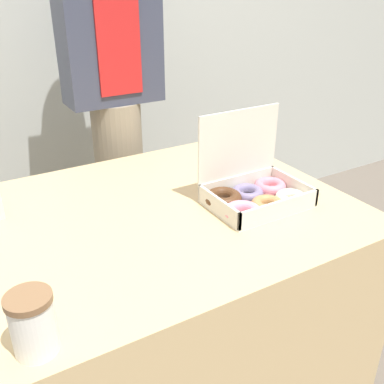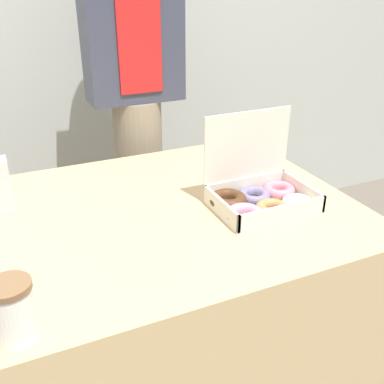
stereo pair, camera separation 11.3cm
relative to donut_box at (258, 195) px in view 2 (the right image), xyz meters
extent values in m
cube|color=tan|center=(-0.24, 0.10, -0.40)|extent=(1.04, 0.85, 0.72)
cube|color=silver|center=(0.01, -0.01, -0.03)|extent=(0.27, 0.20, 0.01)
cube|color=silver|center=(-0.13, -0.01, -0.01)|extent=(0.01, 0.20, 0.05)
cube|color=silver|center=(0.14, -0.01, -0.01)|extent=(0.01, 0.20, 0.05)
cube|color=silver|center=(0.01, -0.11, -0.01)|extent=(0.27, 0.01, 0.05)
cube|color=silver|center=(0.01, 0.08, -0.01)|extent=(0.27, 0.01, 0.05)
cube|color=silver|center=(0.01, 0.09, 0.12)|extent=(0.27, 0.01, 0.20)
torus|color=pink|center=(-0.08, -0.06, -0.01)|extent=(0.11, 0.11, 0.03)
torus|color=#4C2D19|center=(-0.08, 0.03, -0.01)|extent=(0.14, 0.14, 0.03)
torus|color=#B27F4C|center=(0.01, -0.06, -0.02)|extent=(0.12, 0.12, 0.03)
torus|color=slate|center=(0.01, 0.03, -0.02)|extent=(0.11, 0.11, 0.03)
torus|color=silver|center=(0.09, -0.06, -0.02)|extent=(0.10, 0.10, 0.03)
torus|color=pink|center=(0.09, 0.03, -0.02)|extent=(0.14, 0.14, 0.03)
cylinder|color=white|center=(-0.67, -0.25, 0.02)|extent=(0.08, 0.08, 0.11)
cylinder|color=brown|center=(-0.67, -0.25, 0.08)|extent=(0.08, 0.08, 0.01)
cylinder|color=gray|center=(-0.12, 0.72, -0.32)|extent=(0.20, 0.20, 0.87)
cube|color=#383D51|center=(-0.12, 0.72, 0.40)|extent=(0.36, 0.16, 0.57)
cube|color=red|center=(-0.12, 0.63, 0.34)|extent=(0.16, 0.01, 0.36)
camera|label=1|loc=(-0.74, -0.90, 0.57)|focal=42.00mm
camera|label=2|loc=(-0.64, -0.95, 0.57)|focal=42.00mm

